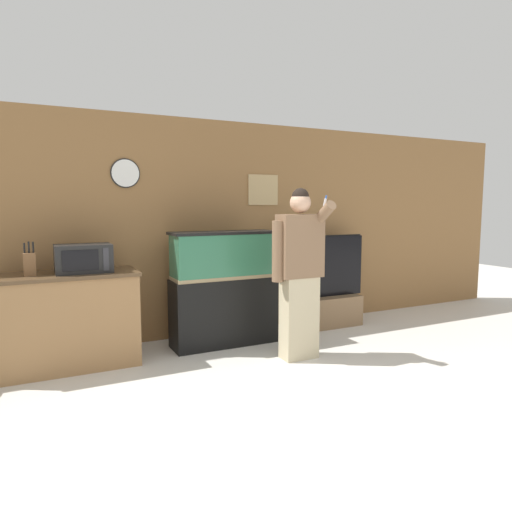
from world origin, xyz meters
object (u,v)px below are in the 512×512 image
Objects in this scene: counter_island at (67,320)px; aquarium_on_stand at (224,288)px; knife_block at (30,263)px; tv_on_stand at (323,300)px; microwave at (83,258)px; person_standing at (299,271)px.

counter_island is 1.04× the size of aquarium_on_stand.
knife_block is at bearing -179.05° from aquarium_on_stand.
knife_block reaches higher than tv_on_stand.
knife_block reaches higher than counter_island.
aquarium_on_stand is (1.49, 0.04, -0.43)m from microwave.
tv_on_stand is (3.12, 0.16, -0.12)m from counter_island.
aquarium_on_stand is at bearing 1.61° from microwave.
microwave reaches higher than tv_on_stand.
person_standing is at bearing -56.59° from aquarium_on_stand.
counter_island is at bearing -179.59° from aquarium_on_stand.
person_standing is at bearing -16.83° from knife_block.
microwave is at bearing 159.74° from person_standing.
person_standing is (2.47, -0.75, -0.13)m from knife_block.
aquarium_on_stand reaches higher than knife_block.
person_standing is at bearing -135.54° from tv_on_stand.
microwave reaches higher than counter_island.
knife_block is 0.18× the size of person_standing.
tv_on_stand is (3.42, 0.18, -0.70)m from knife_block.
person_standing reaches higher than knife_block.
counter_island is 1.11× the size of tv_on_stand.
counter_island is 0.65m from knife_block.
knife_block is at bearing 178.87° from microwave.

